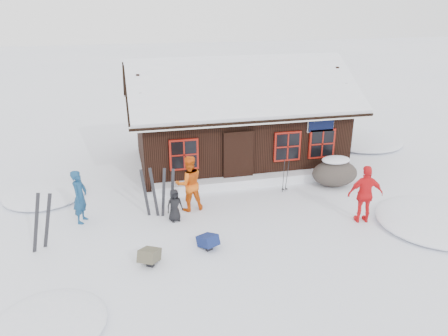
# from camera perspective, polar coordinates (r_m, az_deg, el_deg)

# --- Properties ---
(ground) EXTENTS (120.00, 120.00, 0.00)m
(ground) POSITION_cam_1_polar(r_m,az_deg,el_deg) (14.06, 0.92, -6.30)
(ground) COLOR white
(ground) RESTS_ON ground
(mountain_hut) EXTENTS (8.90, 6.09, 4.42)m
(mountain_hut) POSITION_cam_1_polar(r_m,az_deg,el_deg) (18.34, 1.59, 5.65)
(mountain_hut) COLOR black
(mountain_hut) RESTS_ON ground
(snow_drift) EXTENTS (7.60, 0.60, 0.35)m
(snow_drift) POSITION_cam_1_polar(r_m,az_deg,el_deg) (16.32, 4.04, -1.62)
(snow_drift) COLOR white
(snow_drift) RESTS_ON ground
(snow_mounds) EXTENTS (20.60, 13.20, 0.48)m
(snow_mounds) POSITION_cam_1_polar(r_m,az_deg,el_deg) (16.10, 4.96, -2.65)
(snow_mounds) COLOR white
(snow_mounds) RESTS_ON ground
(skier_teal) EXTENTS (0.59, 0.72, 1.70)m
(skier_teal) POSITION_cam_1_polar(r_m,az_deg,el_deg) (14.07, -18.32, -3.56)
(skier_teal) COLOR navy
(skier_teal) RESTS_ON ground
(skier_orange_left) EXTENTS (0.99, 0.82, 1.87)m
(skier_orange_left) POSITION_cam_1_polar(r_m,az_deg,el_deg) (14.15, -4.61, -2.00)
(skier_orange_left) COLOR #DE590F
(skier_orange_left) RESTS_ON ground
(skier_orange_right) EXTENTS (1.15, 0.65, 1.85)m
(skier_orange_right) POSITION_cam_1_polar(r_m,az_deg,el_deg) (14.03, 17.98, -3.29)
(skier_orange_right) COLOR red
(skier_orange_right) RESTS_ON ground
(skier_crouched) EXTENTS (0.58, 0.45, 1.05)m
(skier_crouched) POSITION_cam_1_polar(r_m,az_deg,el_deg) (13.64, -6.48, -4.87)
(skier_crouched) COLOR black
(skier_crouched) RESTS_ON ground
(boulder) EXTENTS (1.71, 1.28, 1.00)m
(boulder) POSITION_cam_1_polar(r_m,az_deg,el_deg) (16.64, 14.27, -0.56)
(boulder) COLOR #483F39
(boulder) RESTS_ON ground
(ski_pair_left) EXTENTS (0.72, 0.27, 1.71)m
(ski_pair_left) POSITION_cam_1_polar(r_m,az_deg,el_deg) (12.96, -22.70, -6.54)
(ski_pair_left) COLOR black
(ski_pair_left) RESTS_ON ground
(ski_pair_mid) EXTENTS (0.54, 0.13, 1.68)m
(ski_pair_mid) POSITION_cam_1_polar(r_m,az_deg,el_deg) (13.94, -9.68, -3.27)
(ski_pair_mid) COLOR black
(ski_pair_mid) RESTS_ON ground
(ski_pair_right) EXTENTS (0.49, 0.15, 1.66)m
(ski_pair_right) POSITION_cam_1_polar(r_m,az_deg,el_deg) (13.88, -7.33, -3.27)
(ski_pair_right) COLOR black
(ski_pair_right) RESTS_ON ground
(ski_poles) EXTENTS (0.22, 0.11, 1.24)m
(ski_poles) POSITION_cam_1_polar(r_m,az_deg,el_deg) (15.74, 8.01, -1.08)
(ski_poles) COLOR black
(ski_poles) RESTS_ON ground
(backpack_blue) EXTENTS (0.61, 0.68, 0.30)m
(backpack_blue) POSITION_cam_1_polar(r_m,az_deg,el_deg) (12.33, -2.11, -9.74)
(backpack_blue) COLOR navy
(backpack_blue) RESTS_ON ground
(backpack_olive) EXTENTS (0.67, 0.73, 0.32)m
(backpack_olive) POSITION_cam_1_polar(r_m,az_deg,el_deg) (11.83, -9.69, -11.48)
(backpack_olive) COLOR #4F4A38
(backpack_olive) RESTS_ON ground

